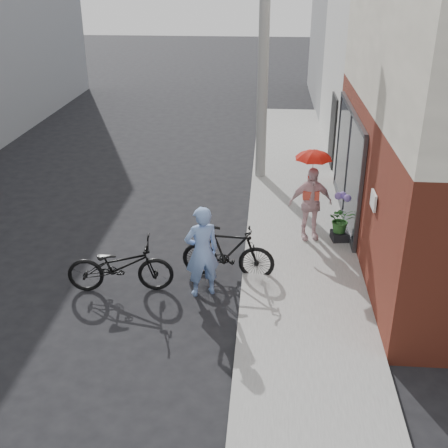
# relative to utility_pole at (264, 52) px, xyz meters

# --- Properties ---
(ground) EXTENTS (80.00, 80.00, 0.00)m
(ground) POSITION_rel_utility_pole_xyz_m (-1.10, -6.00, -3.50)
(ground) COLOR black
(ground) RESTS_ON ground
(sidewalk) EXTENTS (2.20, 24.00, 0.12)m
(sidewalk) POSITION_rel_utility_pole_xyz_m (1.00, -4.00, -3.44)
(sidewalk) COLOR gray
(sidewalk) RESTS_ON ground
(curb) EXTENTS (0.12, 24.00, 0.12)m
(curb) POSITION_rel_utility_pole_xyz_m (-0.16, -4.00, -3.44)
(curb) COLOR #9E9E99
(curb) RESTS_ON ground
(east_building_far) EXTENTS (8.00, 8.00, 7.00)m
(east_building_far) POSITION_rel_utility_pole_xyz_m (6.10, 10.00, 0.00)
(east_building_far) COLOR gray
(east_building_far) RESTS_ON ground
(utility_pole) EXTENTS (0.28, 0.28, 7.00)m
(utility_pole) POSITION_rel_utility_pole_xyz_m (0.00, 0.00, 0.00)
(utility_pole) COLOR #9E9E99
(utility_pole) RESTS_ON ground
(officer) EXTENTS (0.75, 0.64, 1.76)m
(officer) POSITION_rel_utility_pole_xyz_m (-0.93, -6.17, -2.62)
(officer) COLOR #7B9EDB
(officer) RESTS_ON ground
(bike_left) EXTENTS (2.03, 0.90, 1.03)m
(bike_left) POSITION_rel_utility_pole_xyz_m (-2.46, -6.16, -2.98)
(bike_left) COLOR black
(bike_left) RESTS_ON ground
(bike_right) EXTENTS (1.84, 0.65, 1.08)m
(bike_right) POSITION_rel_utility_pole_xyz_m (-0.51, -5.53, -2.96)
(bike_right) COLOR black
(bike_right) RESTS_ON ground
(kimono_woman) EXTENTS (1.01, 0.58, 1.61)m
(kimono_woman) POSITION_rel_utility_pole_xyz_m (1.13, -3.88, -2.57)
(kimono_woman) COLOR beige
(kimono_woman) RESTS_ON sidewalk
(parasol) EXTENTS (0.75, 0.75, 0.66)m
(parasol) POSITION_rel_utility_pole_xyz_m (1.13, -3.88, -1.44)
(parasol) COLOR red
(parasol) RESTS_ON kimono_woman
(planter) EXTENTS (0.40, 0.40, 0.19)m
(planter) POSITION_rel_utility_pole_xyz_m (1.81, -3.95, -3.29)
(planter) COLOR black
(planter) RESTS_ON sidewalk
(potted_plant) EXTENTS (0.53, 0.46, 0.58)m
(potted_plant) POSITION_rel_utility_pole_xyz_m (1.81, -3.95, -2.90)
(potted_plant) COLOR #2B6026
(potted_plant) RESTS_ON planter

